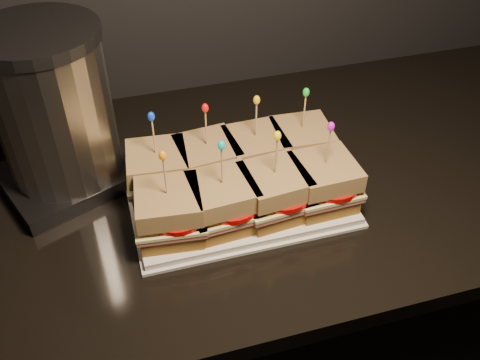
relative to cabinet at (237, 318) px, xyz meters
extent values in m
cube|color=black|center=(0.00, 0.00, 0.00)|extent=(2.34, 0.68, 0.85)
cube|color=black|center=(0.00, 0.00, 0.44)|extent=(2.38, 0.72, 0.04)
cube|color=white|center=(-0.01, -0.07, 0.47)|extent=(0.38, 0.23, 0.02)
cube|color=white|center=(-0.01, -0.07, 0.46)|extent=(0.39, 0.25, 0.01)
cube|color=#5F3A11|center=(-0.15, -0.02, 0.49)|extent=(0.11, 0.11, 0.03)
cube|color=#C46254|center=(-0.15, -0.02, 0.51)|extent=(0.12, 0.12, 0.01)
cube|color=#EFE79A|center=(-0.15, -0.02, 0.52)|extent=(0.12, 0.12, 0.01)
cylinder|color=#AE0807|center=(-0.14, -0.02, 0.52)|extent=(0.10, 0.10, 0.01)
cube|color=#61370F|center=(-0.15, -0.02, 0.55)|extent=(0.11, 0.11, 0.03)
cylinder|color=tan|center=(-0.15, -0.02, 0.59)|extent=(0.00, 0.00, 0.09)
ellipsoid|color=#1236DE|center=(-0.15, -0.02, 0.64)|extent=(0.01, 0.01, 0.02)
cube|color=#5F3A11|center=(-0.06, -0.02, 0.49)|extent=(0.11, 0.11, 0.03)
cube|color=#C46254|center=(-0.06, -0.02, 0.51)|extent=(0.12, 0.12, 0.01)
cube|color=#EFE79A|center=(-0.06, -0.02, 0.52)|extent=(0.12, 0.12, 0.01)
cylinder|color=#AE0807|center=(-0.05, -0.02, 0.52)|extent=(0.10, 0.10, 0.01)
cube|color=#61370F|center=(-0.06, -0.02, 0.55)|extent=(0.11, 0.11, 0.03)
cylinder|color=tan|center=(-0.06, -0.02, 0.59)|extent=(0.00, 0.00, 0.09)
ellipsoid|color=red|center=(-0.06, -0.02, 0.64)|extent=(0.01, 0.01, 0.02)
cube|color=#5F3A11|center=(0.03, -0.02, 0.49)|extent=(0.10, 0.10, 0.03)
cube|color=#C46254|center=(0.03, -0.02, 0.51)|extent=(0.11, 0.11, 0.01)
cube|color=#EFE79A|center=(0.03, -0.02, 0.52)|extent=(0.12, 0.11, 0.01)
cylinder|color=#AE0807|center=(0.04, -0.02, 0.52)|extent=(0.10, 0.10, 0.01)
cube|color=#61370F|center=(0.03, -0.02, 0.55)|extent=(0.11, 0.11, 0.03)
cylinder|color=tan|center=(0.03, -0.02, 0.59)|extent=(0.00, 0.00, 0.09)
ellipsoid|color=#F5AC16|center=(0.03, -0.02, 0.64)|extent=(0.01, 0.01, 0.02)
cube|color=#5F3A11|center=(0.12, -0.02, 0.49)|extent=(0.11, 0.11, 0.03)
cube|color=#C46254|center=(0.12, -0.02, 0.51)|extent=(0.12, 0.11, 0.01)
cube|color=#EFE79A|center=(0.12, -0.02, 0.52)|extent=(0.12, 0.11, 0.01)
cylinder|color=#AE0807|center=(0.13, -0.02, 0.52)|extent=(0.10, 0.10, 0.01)
cube|color=#61370F|center=(0.12, -0.02, 0.55)|extent=(0.11, 0.11, 0.03)
cylinder|color=tan|center=(0.12, -0.02, 0.59)|extent=(0.00, 0.00, 0.09)
ellipsoid|color=green|center=(0.12, -0.02, 0.64)|extent=(0.01, 0.01, 0.02)
cube|color=#5F3A11|center=(-0.15, -0.13, 0.49)|extent=(0.11, 0.11, 0.03)
cube|color=#C46254|center=(-0.15, -0.13, 0.51)|extent=(0.12, 0.12, 0.01)
cube|color=#EFE79A|center=(-0.15, -0.13, 0.52)|extent=(0.12, 0.12, 0.01)
cylinder|color=#AE0807|center=(-0.14, -0.13, 0.52)|extent=(0.10, 0.10, 0.01)
cube|color=#61370F|center=(-0.15, -0.13, 0.55)|extent=(0.11, 0.11, 0.03)
cylinder|color=tan|center=(-0.15, -0.13, 0.59)|extent=(0.00, 0.00, 0.09)
ellipsoid|color=orange|center=(-0.15, -0.13, 0.64)|extent=(0.01, 0.01, 0.02)
cube|color=#5F3A11|center=(-0.06, -0.13, 0.49)|extent=(0.11, 0.11, 0.03)
cube|color=#C46254|center=(-0.06, -0.13, 0.51)|extent=(0.12, 0.11, 0.01)
cube|color=#EFE79A|center=(-0.06, -0.13, 0.52)|extent=(0.12, 0.12, 0.01)
cylinder|color=#AE0807|center=(-0.05, -0.13, 0.52)|extent=(0.10, 0.10, 0.01)
cube|color=#61370F|center=(-0.06, -0.13, 0.55)|extent=(0.11, 0.11, 0.03)
cylinder|color=tan|center=(-0.06, -0.13, 0.59)|extent=(0.00, 0.00, 0.09)
ellipsoid|color=#0EB5BF|center=(-0.06, -0.13, 0.64)|extent=(0.01, 0.01, 0.02)
cube|color=#5F3A11|center=(0.03, -0.13, 0.49)|extent=(0.11, 0.11, 0.03)
cube|color=#C46254|center=(0.03, -0.13, 0.51)|extent=(0.12, 0.12, 0.01)
cube|color=#EFE79A|center=(0.03, -0.13, 0.52)|extent=(0.12, 0.12, 0.01)
cylinder|color=#AE0807|center=(0.04, -0.13, 0.52)|extent=(0.10, 0.10, 0.01)
cube|color=#61370F|center=(0.03, -0.13, 0.55)|extent=(0.11, 0.11, 0.03)
cylinder|color=tan|center=(0.03, -0.13, 0.59)|extent=(0.00, 0.00, 0.09)
ellipsoid|color=#FBF304|center=(0.03, -0.13, 0.64)|extent=(0.01, 0.01, 0.02)
cube|color=#5F3A11|center=(0.12, -0.13, 0.49)|extent=(0.10, 0.10, 0.03)
cube|color=#C46254|center=(0.12, -0.13, 0.51)|extent=(0.11, 0.11, 0.01)
cube|color=#EFE79A|center=(0.12, -0.13, 0.52)|extent=(0.12, 0.11, 0.01)
cylinder|color=#AE0807|center=(0.13, -0.13, 0.52)|extent=(0.10, 0.10, 0.01)
cube|color=#61370F|center=(0.12, -0.13, 0.55)|extent=(0.11, 0.11, 0.03)
cylinder|color=tan|center=(0.12, -0.13, 0.59)|extent=(0.00, 0.00, 0.09)
ellipsoid|color=#C512C2|center=(0.12, -0.13, 0.64)|extent=(0.01, 0.01, 0.02)
cube|color=#262628|center=(-0.30, 0.08, 0.48)|extent=(0.30, 0.27, 0.03)
cylinder|color=silver|center=(-0.30, 0.08, 0.62)|extent=(0.20, 0.20, 0.26)
cylinder|color=#262628|center=(-0.30, 0.08, 0.76)|extent=(0.21, 0.21, 0.02)
camera|label=1|loc=(-0.21, -0.76, 1.13)|focal=40.00mm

